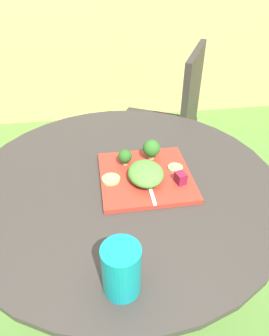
{
  "coord_description": "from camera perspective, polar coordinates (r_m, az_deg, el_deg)",
  "views": [
    {
      "loc": [
        -0.08,
        -0.72,
        1.31
      ],
      "look_at": [
        0.03,
        -0.0,
        0.77
      ],
      "focal_mm": 32.95,
      "sensor_mm": 36.0,
      "label": 1
    }
  ],
  "objects": [
    {
      "name": "ground_plane",
      "position": [
        1.49,
        -1.41,
        -24.47
      ],
      "size": [
        12.0,
        12.0,
        0.0
      ],
      "primitive_type": "plane",
      "color": "#568438"
    },
    {
      "name": "bamboo_fence",
      "position": [
        2.7,
        -7.29,
        21.74
      ],
      "size": [
        8.0,
        0.08,
        1.27
      ],
      "primitive_type": "cube",
      "color": "tan",
      "rests_on": "ground_plane"
    },
    {
      "name": "patio_table",
      "position": [
        1.1,
        -1.78,
        -12.3
      ],
      "size": [
        0.93,
        0.93,
        0.73
      ],
      "color": "#38332D",
      "rests_on": "ground_plane"
    },
    {
      "name": "patio_chair",
      "position": [
        1.71,
        6.36,
        9.05
      ],
      "size": [
        0.59,
        0.59,
        0.9
      ],
      "color": "#332D28",
      "rests_on": "ground_plane"
    },
    {
      "name": "salad_plate",
      "position": [
        0.93,
        2.07,
        -1.58
      ],
      "size": [
        0.27,
        0.27,
        0.01
      ],
      "primitive_type": "cube",
      "color": "#AD3323",
      "rests_on": "patio_table"
    },
    {
      "name": "drinking_glass",
      "position": [
        0.64,
        -2.41,
        -18.58
      ],
      "size": [
        0.08,
        0.08,
        0.12
      ],
      "color": "#0F8C93",
      "rests_on": "patio_table"
    },
    {
      "name": "fork",
      "position": [
        0.89,
        2.57,
        -2.82
      ],
      "size": [
        0.02,
        0.15,
        0.0
      ],
      "color": "silver",
      "rests_on": "salad_plate"
    },
    {
      "name": "lettuce_mound",
      "position": [
        0.89,
        2.09,
        -1.01
      ],
      "size": [
        0.1,
        0.12,
        0.05
      ],
      "primitive_type": "ellipsoid",
      "color": "#519338",
      "rests_on": "salad_plate"
    },
    {
      "name": "broccoli_floret_0",
      "position": [
        0.97,
        3.15,
        3.61
      ],
      "size": [
        0.06,
        0.06,
        0.07
      ],
      "color": "#99B770",
      "rests_on": "salad_plate"
    },
    {
      "name": "broccoli_floret_1",
      "position": [
        0.95,
        -1.78,
        2.16
      ],
      "size": [
        0.04,
        0.04,
        0.05
      ],
      "color": "#99B770",
      "rests_on": "salad_plate"
    },
    {
      "name": "cucumber_slice_0",
      "position": [
        0.95,
        7.55,
        0.07
      ],
      "size": [
        0.05,
        0.05,
        0.01
      ],
      "primitive_type": "cylinder",
      "color": "#8EB766",
      "rests_on": "salad_plate"
    },
    {
      "name": "cucumber_slice_1",
      "position": [
        0.9,
        -4.39,
        -2.09
      ],
      "size": [
        0.05,
        0.05,
        0.01
      ],
      "primitive_type": "cylinder",
      "color": "#8EB766",
      "rests_on": "salad_plate"
    },
    {
      "name": "beet_chunk_0",
      "position": [
        0.89,
        8.5,
        -1.84
      ],
      "size": [
        0.03,
        0.04,
        0.03
      ],
      "primitive_type": "cube",
      "rotation": [
        0.0,
        0.0,
        4.98
      ],
      "color": "maroon",
      "rests_on": "salad_plate"
    }
  ]
}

